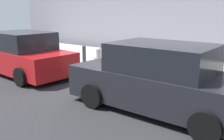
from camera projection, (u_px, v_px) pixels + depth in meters
ground_plane at (94, 76)px, 9.74m from camera, size 40.00×40.00×0.00m
sidewalk_curb at (131, 64)px, 11.63m from camera, size 18.00×5.00×0.14m
suitcase_teal_0 at (174, 71)px, 8.44m from camera, size 0.44×0.22×0.97m
suitcase_red_1 at (160, 68)px, 8.67m from camera, size 0.39×0.22×1.11m
suitcase_silver_2 at (147, 70)px, 8.98m from camera, size 0.45×0.25×0.84m
suitcase_navy_3 at (138, 66)px, 9.35m from camera, size 0.35×0.26×0.84m
suitcase_maroon_4 at (127, 66)px, 9.59m from camera, size 0.46×0.23×0.81m
suitcase_olive_5 at (117, 64)px, 9.92m from camera, size 0.41×0.21×0.80m
fire_hydrant at (99, 57)px, 10.41m from camera, size 0.39×0.21×0.84m
bollard_post at (84, 56)px, 10.70m from camera, size 0.15×0.15×0.85m
parked_car_charcoal_0 at (161, 80)px, 6.28m from camera, size 4.65×2.10×1.68m
parked_car_red_1 at (24, 55)px, 9.81m from camera, size 4.49×2.25×1.65m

